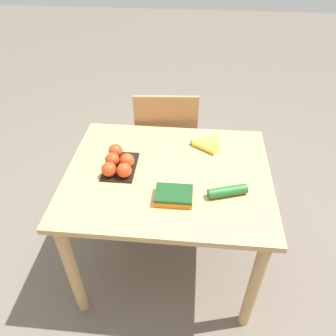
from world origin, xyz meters
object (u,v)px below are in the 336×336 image
at_px(cucumber_near, 227,191).
at_px(chair, 167,144).
at_px(carrot_bag, 174,195).
at_px(banana_bunch, 205,144).
at_px(tomato_pack, 118,163).

bearing_deg(cucumber_near, chair, 115.82).
relative_size(chair, carrot_bag, 5.40).
bearing_deg(banana_bunch, carrot_bag, -108.09).
bearing_deg(tomato_pack, carrot_bag, -32.47).
xyz_separation_m(banana_bunch, tomato_pack, (-0.43, -0.24, 0.02)).
distance_m(carrot_bag, cucumber_near, 0.25).
distance_m(tomato_pack, cucumber_near, 0.56).
distance_m(chair, cucumber_near, 0.86).
bearing_deg(tomato_pack, chair, 72.49).
distance_m(chair, carrot_bag, 0.83).
bearing_deg(chair, tomato_pack, 68.15).
bearing_deg(banana_bunch, chair, 125.09).
relative_size(chair, cucumber_near, 4.83).
bearing_deg(tomato_pack, cucumber_near, -14.52).
xyz_separation_m(chair, tomato_pack, (-0.19, -0.59, 0.30)).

